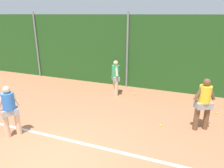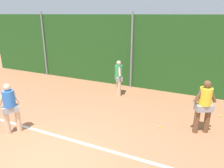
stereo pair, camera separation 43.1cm
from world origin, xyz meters
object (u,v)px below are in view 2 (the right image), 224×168
at_px(tennis_ball_4, 138,94).
at_px(tennis_ball_6, 160,127).
at_px(player_backcourt_far, 119,76).
at_px(player_foreground_near, 10,106).
at_px(player_midcourt, 204,104).
at_px(tennis_ball_0, 27,87).
at_px(tennis_ball_3, 220,116).

relative_size(tennis_ball_4, tennis_ball_6, 1.00).
bearing_deg(player_backcourt_far, tennis_ball_6, -165.80).
height_order(player_foreground_near, player_midcourt, player_midcourt).
xyz_separation_m(tennis_ball_0, tennis_ball_4, (5.36, 1.41, 0.00)).
bearing_deg(player_midcourt, player_foreground_near, 176.73).
height_order(tennis_ball_3, tennis_ball_6, same).
xyz_separation_m(player_midcourt, tennis_ball_6, (-1.21, -0.28, -0.93)).
height_order(player_foreground_near, tennis_ball_3, player_foreground_near).
distance_m(tennis_ball_3, tennis_ball_4, 3.47).
height_order(tennis_ball_0, tennis_ball_6, same).
relative_size(player_midcourt, tennis_ball_4, 25.99).
bearing_deg(player_backcourt_far, tennis_ball_0, 69.78).
bearing_deg(tennis_ball_3, tennis_ball_4, 166.30).
xyz_separation_m(player_foreground_near, tennis_ball_0, (-2.77, 3.24, -0.88)).
bearing_deg(player_midcourt, player_backcourt_far, 124.70).
bearing_deg(tennis_ball_4, player_backcourt_far, -158.02).
bearing_deg(player_backcourt_far, player_foreground_near, 124.15).
distance_m(player_backcourt_far, tennis_ball_4, 1.25).
xyz_separation_m(tennis_ball_3, tennis_ball_4, (-3.37, 0.82, 0.00)).
relative_size(player_midcourt, player_backcourt_far, 1.07).
relative_size(player_foreground_near, player_midcourt, 0.94).
distance_m(player_midcourt, tennis_ball_0, 8.21).
bearing_deg(tennis_ball_4, tennis_ball_0, -165.28).
distance_m(player_foreground_near, tennis_ball_3, 7.14).
xyz_separation_m(player_foreground_near, tennis_ball_3, (5.96, 3.82, -0.88)).
bearing_deg(tennis_ball_0, tennis_ball_4, 14.72).
bearing_deg(tennis_ball_6, player_backcourt_far, 137.76).
relative_size(player_backcourt_far, tennis_ball_6, 24.32).
xyz_separation_m(player_foreground_near, player_midcourt, (5.36, 2.43, 0.06)).
xyz_separation_m(player_midcourt, tennis_ball_3, (0.61, 1.39, -0.93)).
bearing_deg(player_backcourt_far, tennis_ball_3, -130.19).
distance_m(player_foreground_near, tennis_ball_4, 5.39).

